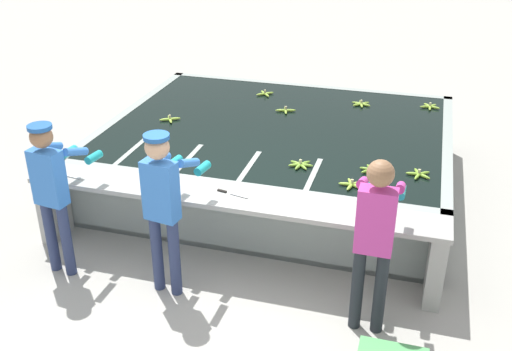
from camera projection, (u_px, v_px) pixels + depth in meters
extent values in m
plane|color=#A3A099|center=(223.00, 277.00, 6.17)|extent=(80.00, 80.00, 0.00)
cube|color=gray|center=(277.00, 180.00, 8.08)|extent=(4.34, 3.58, 0.06)
cube|color=gray|center=(237.00, 218.00, 6.42)|extent=(4.34, 0.12, 0.83)
cube|color=gray|center=(305.00, 110.00, 9.40)|extent=(4.34, 0.12, 0.83)
cube|color=gray|center=(132.00, 137.00, 8.44)|extent=(0.12, 3.58, 0.83)
cube|color=gray|center=(443.00, 174.00, 7.38)|extent=(0.12, 3.58, 0.83)
cube|color=black|center=(277.00, 152.00, 7.90)|extent=(4.10, 3.34, 0.76)
cube|color=gray|center=(134.00, 182.00, 7.18)|extent=(0.06, 0.80, 0.83)
cube|color=gray|center=(190.00, 190.00, 7.00)|extent=(0.06, 0.80, 0.83)
cube|color=gray|center=(250.00, 198.00, 6.82)|extent=(0.06, 0.80, 0.83)
cube|color=gray|center=(312.00, 207.00, 6.64)|extent=(0.06, 0.80, 0.83)
cube|color=gray|center=(378.00, 216.00, 6.46)|extent=(0.06, 0.80, 0.83)
cube|color=#9E9E99|center=(228.00, 198.00, 6.01)|extent=(4.34, 0.45, 0.05)
cube|color=#9E9E99|center=(54.00, 206.00, 6.71)|extent=(0.16, 0.41, 0.78)
cube|color=#9E9E99|center=(436.00, 266.00, 5.67)|extent=(0.16, 0.41, 0.78)
cylinder|color=navy|center=(51.00, 236.00, 6.13)|extent=(0.11, 0.11, 0.81)
cylinder|color=navy|center=(66.00, 240.00, 6.05)|extent=(0.11, 0.11, 0.81)
cube|color=blue|center=(48.00, 177.00, 5.78)|extent=(0.34, 0.21, 0.57)
sphere|color=#896042|center=(41.00, 137.00, 5.59)|extent=(0.22, 0.22, 0.22)
cylinder|color=#1E5199|center=(39.00, 127.00, 5.55)|extent=(0.23, 0.23, 0.04)
cylinder|color=blue|center=(50.00, 146.00, 5.96)|extent=(0.12, 0.32, 0.18)
cylinder|color=teal|center=(69.00, 152.00, 6.23)|extent=(0.11, 0.21, 0.08)
cylinder|color=blue|center=(76.00, 152.00, 5.84)|extent=(0.12, 0.32, 0.18)
cylinder|color=teal|center=(94.00, 157.00, 6.12)|extent=(0.11, 0.21, 0.08)
cylinder|color=navy|center=(157.00, 253.00, 5.83)|extent=(0.11, 0.11, 0.83)
cylinder|color=navy|center=(175.00, 258.00, 5.75)|extent=(0.11, 0.11, 0.83)
cube|color=blue|center=(161.00, 191.00, 5.48)|extent=(0.34, 0.22, 0.59)
sphere|color=tan|center=(157.00, 147.00, 5.28)|extent=(0.22, 0.22, 0.22)
cylinder|color=#1E5199|center=(156.00, 137.00, 5.24)|extent=(0.24, 0.24, 0.04)
cylinder|color=blue|center=(159.00, 157.00, 5.65)|extent=(0.13, 0.32, 0.18)
cylinder|color=teal|center=(174.00, 162.00, 5.92)|extent=(0.11, 0.21, 0.08)
cylinder|color=blue|center=(189.00, 163.00, 5.53)|extent=(0.13, 0.32, 0.18)
cylinder|color=teal|center=(203.00, 168.00, 5.80)|extent=(0.11, 0.21, 0.08)
cylinder|color=#1E2328|center=(357.00, 288.00, 5.31)|extent=(0.11, 0.11, 0.84)
cylinder|color=#1E2328|center=(380.00, 292.00, 5.26)|extent=(0.11, 0.11, 0.84)
cube|color=#BC388E|center=(376.00, 221.00, 4.97)|extent=(0.32, 0.17, 0.59)
sphere|color=#896042|center=(381.00, 173.00, 4.77)|extent=(0.23, 0.23, 0.23)
cylinder|color=#BC388E|center=(363.00, 183.00, 5.13)|extent=(0.08, 0.31, 0.18)
cylinder|color=teal|center=(365.00, 187.00, 5.42)|extent=(0.09, 0.20, 0.08)
cylinder|color=#BC388E|center=(401.00, 188.00, 5.05)|extent=(0.08, 0.31, 0.18)
cylinder|color=teal|center=(401.00, 192.00, 5.34)|extent=(0.09, 0.20, 0.08)
ellipsoid|color=#93BC3D|center=(365.00, 105.00, 8.38)|extent=(0.17, 0.08, 0.04)
ellipsoid|color=#93BC3D|center=(364.00, 103.00, 8.43)|extent=(0.15, 0.14, 0.04)
ellipsoid|color=#93BC3D|center=(361.00, 103.00, 8.45)|extent=(0.07, 0.17, 0.04)
ellipsoid|color=#93BC3D|center=(358.00, 103.00, 8.43)|extent=(0.17, 0.08, 0.04)
ellipsoid|color=#93BC3D|center=(358.00, 105.00, 8.38)|extent=(0.15, 0.14, 0.04)
ellipsoid|color=#93BC3D|center=(361.00, 105.00, 8.36)|extent=(0.07, 0.17, 0.04)
cylinder|color=tan|center=(361.00, 102.00, 8.39)|extent=(0.03, 0.03, 0.04)
ellipsoid|color=#7FAD33|center=(423.00, 176.00, 6.37)|extent=(0.16, 0.12, 0.04)
ellipsoid|color=#7FAD33|center=(423.00, 173.00, 6.43)|extent=(0.15, 0.14, 0.04)
ellipsoid|color=#7FAD33|center=(417.00, 172.00, 6.46)|extent=(0.10, 0.17, 0.04)
ellipsoid|color=#7FAD33|center=(414.00, 174.00, 6.42)|extent=(0.17, 0.05, 0.04)
ellipsoid|color=#7FAD33|center=(417.00, 176.00, 6.37)|extent=(0.08, 0.17, 0.04)
cylinder|color=tan|center=(419.00, 171.00, 6.39)|extent=(0.03, 0.03, 0.04)
ellipsoid|color=#9EC642|center=(262.00, 94.00, 8.79)|extent=(0.15, 0.13, 0.04)
ellipsoid|color=#9EC642|center=(266.00, 95.00, 8.76)|extent=(0.13, 0.15, 0.04)
ellipsoid|color=#9EC642|center=(268.00, 93.00, 8.83)|extent=(0.15, 0.13, 0.04)
ellipsoid|color=#9EC642|center=(263.00, 93.00, 8.85)|extent=(0.13, 0.15, 0.04)
cylinder|color=tan|center=(265.00, 91.00, 8.79)|extent=(0.03, 0.03, 0.04)
ellipsoid|color=#93BC3D|center=(282.00, 110.00, 8.18)|extent=(0.17, 0.08, 0.04)
ellipsoid|color=#93BC3D|center=(286.00, 112.00, 8.13)|extent=(0.08, 0.17, 0.04)
ellipsoid|color=#93BC3D|center=(290.00, 110.00, 8.18)|extent=(0.17, 0.08, 0.04)
ellipsoid|color=#93BC3D|center=(285.00, 109.00, 8.22)|extent=(0.08, 0.17, 0.04)
cylinder|color=tan|center=(286.00, 108.00, 8.16)|extent=(0.03, 0.03, 0.04)
ellipsoid|color=#93BC3D|center=(356.00, 183.00, 6.22)|extent=(0.15, 0.14, 0.04)
ellipsoid|color=#93BC3D|center=(350.00, 182.00, 6.24)|extent=(0.10, 0.17, 0.04)
ellipsoid|color=#93BC3D|center=(347.00, 184.00, 6.20)|extent=(0.17, 0.05, 0.04)
ellipsoid|color=#93BC3D|center=(350.00, 187.00, 6.15)|extent=(0.07, 0.17, 0.04)
ellipsoid|color=#93BC3D|center=(356.00, 186.00, 6.16)|extent=(0.16, 0.12, 0.04)
cylinder|color=tan|center=(352.00, 181.00, 6.18)|extent=(0.03, 0.03, 0.04)
ellipsoid|color=#75A333|center=(303.00, 166.00, 6.58)|extent=(0.14, 0.15, 0.04)
ellipsoid|color=#75A333|center=(305.00, 165.00, 6.62)|extent=(0.17, 0.04, 0.04)
ellipsoid|color=#75A333|center=(304.00, 163.00, 6.66)|extent=(0.13, 0.16, 0.04)
ellipsoid|color=#75A333|center=(300.00, 162.00, 6.68)|extent=(0.08, 0.17, 0.04)
ellipsoid|color=#75A333|center=(297.00, 163.00, 6.66)|extent=(0.17, 0.10, 0.04)
ellipsoid|color=#75A333|center=(296.00, 165.00, 6.62)|extent=(0.17, 0.11, 0.04)
ellipsoid|color=#75A333|center=(298.00, 166.00, 6.58)|extent=(0.07, 0.17, 0.04)
cylinder|color=tan|center=(301.00, 162.00, 6.61)|extent=(0.03, 0.03, 0.04)
ellipsoid|color=#9EC642|center=(174.00, 119.00, 7.89)|extent=(0.16, 0.12, 0.04)
ellipsoid|color=#9EC642|center=(169.00, 118.00, 7.92)|extent=(0.12, 0.16, 0.04)
ellipsoid|color=#9EC642|center=(166.00, 120.00, 7.86)|extent=(0.16, 0.12, 0.04)
ellipsoid|color=#9EC642|center=(170.00, 121.00, 7.83)|extent=(0.12, 0.16, 0.04)
cylinder|color=tan|center=(170.00, 117.00, 7.86)|extent=(0.03, 0.03, 0.04)
ellipsoid|color=#93BC3D|center=(428.00, 105.00, 8.35)|extent=(0.13, 0.16, 0.04)
ellipsoid|color=#93BC3D|center=(426.00, 107.00, 8.31)|extent=(0.17, 0.09, 0.04)
ellipsoid|color=#93BC3D|center=(430.00, 108.00, 8.26)|extent=(0.04, 0.17, 0.04)
ellipsoid|color=#93BC3D|center=(434.00, 107.00, 8.28)|extent=(0.17, 0.08, 0.04)
ellipsoid|color=#93BC3D|center=(432.00, 106.00, 8.34)|extent=(0.13, 0.16, 0.04)
cylinder|color=tan|center=(430.00, 104.00, 8.29)|extent=(0.03, 0.03, 0.04)
ellipsoid|color=#75A333|center=(372.00, 172.00, 6.45)|extent=(0.04, 0.17, 0.04)
ellipsoid|color=#75A333|center=(376.00, 172.00, 6.46)|extent=(0.16, 0.13, 0.04)
ellipsoid|color=#75A333|center=(377.00, 170.00, 6.50)|extent=(0.17, 0.08, 0.04)
ellipsoid|color=#75A333|center=(374.00, 168.00, 6.54)|extent=(0.10, 0.17, 0.04)
ellipsoid|color=#75A333|center=(370.00, 168.00, 6.55)|extent=(0.11, 0.17, 0.04)
ellipsoid|color=#75A333|center=(367.00, 169.00, 6.52)|extent=(0.17, 0.06, 0.04)
ellipsoid|color=#75A333|center=(368.00, 171.00, 6.48)|extent=(0.15, 0.14, 0.04)
cylinder|color=tan|center=(372.00, 167.00, 6.49)|extent=(0.03, 0.03, 0.04)
cube|color=silver|center=(72.00, 177.00, 6.37)|extent=(0.20, 0.06, 0.00)
cube|color=black|center=(58.00, 173.00, 6.45)|extent=(0.10, 0.04, 0.02)
cube|color=silver|center=(239.00, 195.00, 6.00)|extent=(0.20, 0.07, 0.00)
cube|color=black|center=(222.00, 191.00, 6.08)|extent=(0.10, 0.05, 0.02)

